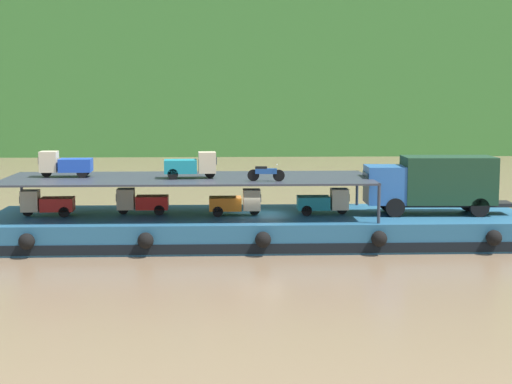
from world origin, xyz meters
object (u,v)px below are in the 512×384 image
cargo_barge (259,228)px  mini_truck_lower_mid (236,202)px  mini_truck_lower_aft (142,201)px  mini_truck_upper_stern (65,164)px  mini_truck_upper_mid (191,165)px  mini_truck_lower_fore (324,202)px  motorcycle_upper_port (266,173)px  covered_lorry (433,183)px  mini_truck_lower_stern (47,203)px

cargo_barge → mini_truck_lower_mid: (-1.27, -0.28, 1.44)m
mini_truck_lower_aft → mini_truck_upper_stern: mini_truck_upper_stern is taller
mini_truck_upper_mid → mini_truck_lower_fore: bearing=1.6°
mini_truck_upper_mid → motorcycle_upper_port: mini_truck_upper_mid is taller
cargo_barge → covered_lorry: (9.31, -0.29, 2.44)m
cargo_barge → mini_truck_upper_mid: (-3.61, -0.36, 3.44)m
covered_lorry → mini_truck_upper_mid: mini_truck_upper_mid is taller
covered_lorry → mini_truck_lower_mid: 10.62m
cargo_barge → mini_truck_upper_mid: bearing=-174.3°
mini_truck_lower_aft → mini_truck_lower_mid: size_ratio=1.00×
mini_truck_lower_stern → mini_truck_upper_mid: mini_truck_upper_mid is taller
mini_truck_lower_aft → covered_lorry: bearing=-2.3°
cargo_barge → mini_truck_lower_aft: bearing=176.9°
covered_lorry → mini_truck_upper_mid: 12.96m
mini_truck_lower_stern → mini_truck_upper_stern: 2.30m
covered_lorry → mini_truck_lower_aft: (-15.62, 0.63, -1.00)m
mini_truck_lower_aft → motorcycle_upper_port: size_ratio=1.45×
mini_truck_lower_stern → motorcycle_upper_port: motorcycle_upper_port is taller
cargo_barge → mini_truck_lower_aft: mini_truck_lower_aft is taller
mini_truck_lower_mid → mini_truck_lower_fore: size_ratio=1.00×
mini_truck_upper_mid → motorcycle_upper_port: size_ratio=1.47×
mini_truck_lower_aft → mini_truck_lower_mid: same height
mini_truck_lower_stern → motorcycle_upper_port: bearing=-8.8°
mini_truck_lower_fore → mini_truck_upper_stern: bearing=177.1°
mini_truck_lower_mid → mini_truck_lower_fore: bearing=1.4°
mini_truck_upper_stern → mini_truck_lower_stern: bearing=-141.2°
mini_truck_lower_stern → mini_truck_upper_stern: bearing=38.8°
mini_truck_lower_aft → motorcycle_upper_port: motorcycle_upper_port is taller
mini_truck_upper_mid → mini_truck_lower_mid: bearing=2.0°
mini_truck_upper_mid → mini_truck_lower_stern: bearing=178.5°
covered_lorry → mini_truck_upper_mid: bearing=-179.7°
mini_truck_lower_fore → motorcycle_upper_port: (-3.21, -1.78, 1.74)m
mini_truck_lower_aft → mini_truck_lower_mid: (5.04, -0.62, 0.00)m
cargo_barge → mini_truck_lower_fore: mini_truck_lower_fore is taller
mini_truck_lower_fore → mini_truck_upper_stern: (-13.81, 0.71, 2.00)m
mini_truck_lower_aft → mini_truck_upper_stern: bearing=177.2°
cargo_barge → mini_truck_upper_stern: (-10.37, 0.54, 3.44)m
covered_lorry → mini_truck_lower_mid: covered_lorry is taller
cargo_barge → mini_truck_lower_fore: size_ratio=10.39×
mini_truck_lower_aft → cargo_barge: bearing=-3.1°
mini_truck_lower_stern → mini_truck_lower_aft: same height
mini_truck_lower_aft → mini_truck_upper_mid: mini_truck_upper_mid is taller
mini_truck_upper_stern → motorcycle_upper_port: size_ratio=1.46×
cargo_barge → motorcycle_upper_port: (0.23, -1.94, 3.18)m
mini_truck_lower_fore → mini_truck_upper_mid: size_ratio=0.99×
mini_truck_lower_stern → mini_truck_upper_mid: size_ratio=1.00×
cargo_barge → mini_truck_lower_stern: size_ratio=10.23×
mini_truck_lower_fore → mini_truck_upper_stern: 13.97m
mini_truck_lower_fore → mini_truck_upper_stern: size_ratio=0.99×
covered_lorry → mini_truck_upper_stern: 19.72m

